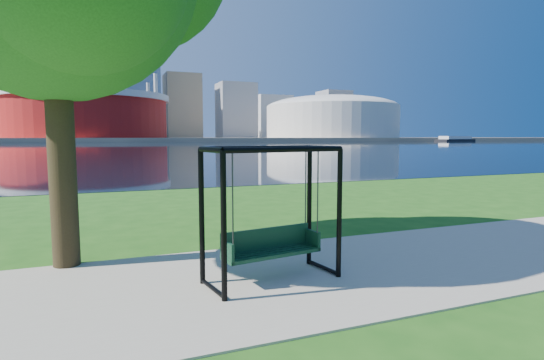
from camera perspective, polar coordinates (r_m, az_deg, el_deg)
ground at (r=7.50m, az=0.25°, el=-11.83°), size 900.00×900.00×0.00m
path at (r=7.05m, az=1.80°, el=-12.85°), size 120.00×4.00×0.03m
river at (r=108.69m, az=-20.32°, el=4.22°), size 900.00×180.00×0.02m
far_bank at (r=312.64m, az=-21.27°, el=5.15°), size 900.00×228.00×2.00m
stadium at (r=242.04m, az=-23.63°, el=8.13°), size 83.00×83.00×32.00m
arena at (r=278.43m, az=8.08°, el=8.52°), size 84.00×84.00×26.56m
skyline at (r=327.76m, az=-22.28°, el=11.24°), size 392.00×66.00×96.50m
swing at (r=6.63m, az=-0.10°, el=-4.99°), size 2.19×1.21×2.13m
barge at (r=263.87m, az=23.43°, el=5.09°), size 29.97×14.41×2.90m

